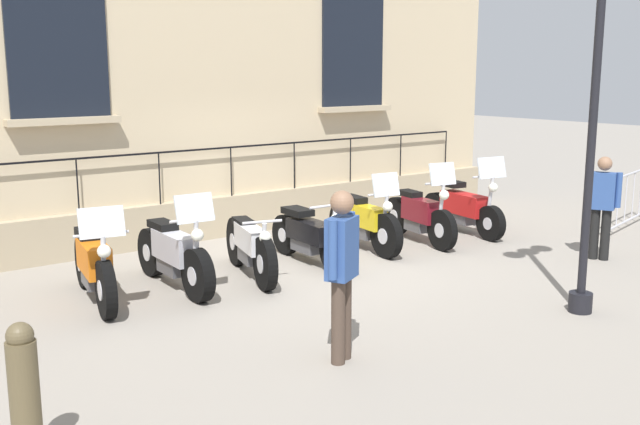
{
  "coord_description": "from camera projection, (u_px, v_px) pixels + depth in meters",
  "views": [
    {
      "loc": [
        8.65,
        -6.54,
        2.89
      ],
      "look_at": [
        0.14,
        0.0,
        0.8
      ],
      "focal_mm": 41.61,
      "sensor_mm": 36.0,
      "label": 1
    }
  ],
  "objects": [
    {
      "name": "pedestrian_standing",
      "position": [
        602.0,
        202.0,
        11.25
      ],
      "size": [
        0.49,
        0.35,
        1.59
      ],
      "color": "black",
      "rests_on": "ground_plane"
    },
    {
      "name": "crowd_barrier",
      "position": [
        629.0,
        198.0,
        13.52
      ],
      "size": [
        0.57,
        2.21,
        1.05
      ],
      "color": "#B7B7BF",
      "rests_on": "ground_plane"
    },
    {
      "name": "bollard",
      "position": [
        24.0,
        393.0,
        5.44
      ],
      "size": [
        0.22,
        0.22,
        1.09
      ],
      "color": "brown",
      "rests_on": "ground_plane"
    },
    {
      "name": "motorcycle_silver",
      "position": [
        174.0,
        256.0,
        9.83
      ],
      "size": [
        2.16,
        0.61,
        1.37
      ],
      "color": "black",
      "rests_on": "ground_plane"
    },
    {
      "name": "motorcycle_red",
      "position": [
        463.0,
        208.0,
        13.21
      ],
      "size": [
        2.14,
        0.77,
        1.43
      ],
      "color": "black",
      "rests_on": "ground_plane"
    },
    {
      "name": "motorcycle_yellow",
      "position": [
        365.0,
        223.0,
        11.93
      ],
      "size": [
        1.96,
        0.61,
        1.32
      ],
      "color": "black",
      "rests_on": "ground_plane"
    },
    {
      "name": "pedestrian_walking",
      "position": [
        342.0,
        266.0,
        7.26
      ],
      "size": [
        0.36,
        0.48,
        1.73
      ],
      "color": "#47382D",
      "rests_on": "ground_plane"
    },
    {
      "name": "ground_plane",
      "position": [
        314.0,
        263.0,
        11.19
      ],
      "size": [
        60.0,
        60.0,
        0.0
      ],
      "primitive_type": "plane",
      "color": "gray"
    },
    {
      "name": "lamppost",
      "position": [
        600.0,
        17.0,
        8.29
      ],
      "size": [
        0.35,
        1.05,
        4.56
      ],
      "color": "black",
      "rests_on": "ground_plane"
    },
    {
      "name": "motorcycle_white",
      "position": [
        250.0,
        247.0,
        10.38
      ],
      "size": [
        2.06,
        0.78,
        0.92
      ],
      "color": "black",
      "rests_on": "ground_plane"
    },
    {
      "name": "motorcycle_maroon",
      "position": [
        420.0,
        216.0,
        12.44
      ],
      "size": [
        1.99,
        0.66,
        1.42
      ],
      "color": "black",
      "rests_on": "ground_plane"
    },
    {
      "name": "motorcycle_orange",
      "position": [
        94.0,
        267.0,
        9.24
      ],
      "size": [
        2.13,
        0.74,
        1.32
      ],
      "color": "black",
      "rests_on": "ground_plane"
    },
    {
      "name": "motorcycle_black",
      "position": [
        310.0,
        237.0,
        11.1
      ],
      "size": [
        2.0,
        0.73,
        0.99
      ],
      "color": "black",
      "rests_on": "ground_plane"
    }
  ]
}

